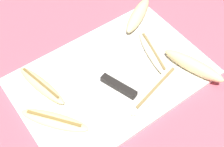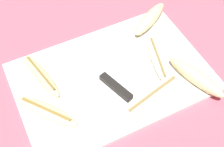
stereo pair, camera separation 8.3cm
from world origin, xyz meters
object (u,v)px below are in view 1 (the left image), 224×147
(banana_bright_far, at_px, (156,89))
(banana_mellow_near, at_px, (193,66))
(banana_spotted_left, at_px, (41,85))
(banana_golden_short, at_px, (54,120))
(banana_pale_long, at_px, (153,53))
(banana_ripe_center, at_px, (138,15))
(knife, at_px, (110,82))

(banana_bright_far, height_order, banana_mellow_near, banana_mellow_near)
(banana_bright_far, xyz_separation_m, banana_spotted_left, (-0.23, 0.18, 0.00))
(banana_golden_short, bearing_deg, banana_mellow_near, -12.31)
(banana_spotted_left, bearing_deg, banana_bright_far, -38.37)
(banana_pale_long, xyz_separation_m, banana_golden_short, (-0.33, -0.02, -0.00))
(banana_bright_far, bearing_deg, banana_ripe_center, 61.00)
(banana_ripe_center, height_order, banana_spotted_left, banana_ripe_center)
(knife, height_order, banana_ripe_center, banana_ripe_center)
(banana_ripe_center, xyz_separation_m, banana_spotted_left, (-0.36, -0.05, -0.01))
(banana_ripe_center, bearing_deg, banana_golden_short, -157.91)
(banana_ripe_center, height_order, banana_mellow_near, same)
(banana_pale_long, xyz_separation_m, banana_bright_far, (-0.07, -0.10, -0.00))
(banana_ripe_center, relative_size, banana_bright_far, 0.78)
(banana_spotted_left, bearing_deg, banana_golden_short, -102.16)
(knife, bearing_deg, banana_pale_long, -16.73)
(banana_pale_long, bearing_deg, banana_golden_short, -176.85)
(knife, height_order, banana_golden_short, banana_golden_short)
(banana_pale_long, relative_size, banana_ripe_center, 1.11)
(banana_spotted_left, bearing_deg, knife, -31.64)
(banana_ripe_center, bearing_deg, banana_mellow_near, -90.52)
(banana_golden_short, distance_m, banana_bright_far, 0.27)
(banana_ripe_center, xyz_separation_m, banana_golden_short, (-0.39, -0.16, -0.01))
(banana_bright_far, height_order, banana_spotted_left, banana_spotted_left)
(banana_spotted_left, relative_size, banana_mellow_near, 0.97)
(banana_pale_long, bearing_deg, banana_mellow_near, -62.07)
(banana_pale_long, distance_m, banana_ripe_center, 0.15)
(banana_ripe_center, height_order, banana_golden_short, banana_ripe_center)
(knife, height_order, banana_spotted_left, banana_spotted_left)
(knife, distance_m, banana_pale_long, 0.15)
(banana_pale_long, height_order, banana_bright_far, banana_pale_long)
(banana_ripe_center, bearing_deg, banana_spotted_left, -172.24)
(knife, distance_m, banana_spotted_left, 0.18)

